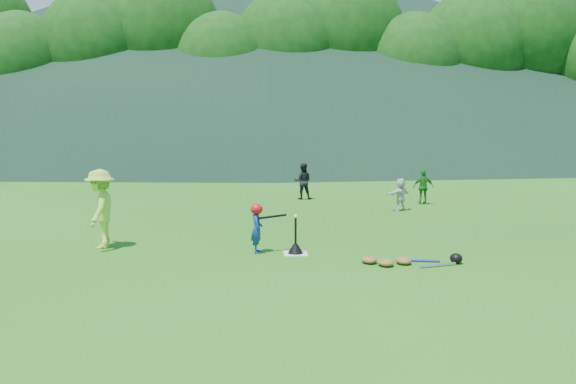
{
  "coord_description": "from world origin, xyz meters",
  "views": [
    {
      "loc": [
        -0.75,
        -10.52,
        2.49
      ],
      "look_at": [
        0.0,
        2.5,
        0.9
      ],
      "focal_mm": 35.0,
      "sensor_mm": 36.0,
      "label": 1
    }
  ],
  "objects_px": {
    "batter_child": "(257,229)",
    "fielder_b": "(303,181)",
    "fielder_d": "(400,195)",
    "batting_tee": "(296,248)",
    "fielder_c": "(423,187)",
    "equipment_pile": "(404,261)",
    "adult_coach": "(101,209)",
    "home_plate": "(296,254)"
  },
  "relations": [
    {
      "from": "equipment_pile",
      "to": "fielder_d",
      "type": "bearing_deg",
      "value": 76.08
    },
    {
      "from": "batter_child",
      "to": "batting_tee",
      "type": "relative_size",
      "value": 1.38
    },
    {
      "from": "fielder_c",
      "to": "fielder_d",
      "type": "relative_size",
      "value": 1.15
    },
    {
      "from": "batter_child",
      "to": "fielder_d",
      "type": "distance_m",
      "value": 6.53
    },
    {
      "from": "batter_child",
      "to": "fielder_b",
      "type": "bearing_deg",
      "value": -14.01
    },
    {
      "from": "home_plate",
      "to": "fielder_d",
      "type": "bearing_deg",
      "value": 57.06
    },
    {
      "from": "fielder_c",
      "to": "equipment_pile",
      "type": "bearing_deg",
      "value": 71.61
    },
    {
      "from": "adult_coach",
      "to": "equipment_pile",
      "type": "xyz_separation_m",
      "value": [
        5.74,
        -1.67,
        -0.73
      ]
    },
    {
      "from": "fielder_d",
      "to": "batting_tee",
      "type": "xyz_separation_m",
      "value": [
        -3.39,
        -5.23,
        -0.34
      ]
    },
    {
      "from": "fielder_d",
      "to": "batting_tee",
      "type": "height_order",
      "value": "fielder_d"
    },
    {
      "from": "equipment_pile",
      "to": "home_plate",
      "type": "bearing_deg",
      "value": 154.88
    },
    {
      "from": "fielder_d",
      "to": "equipment_pile",
      "type": "height_order",
      "value": "fielder_d"
    },
    {
      "from": "adult_coach",
      "to": "home_plate",
      "type": "bearing_deg",
      "value": 77.54
    },
    {
      "from": "batter_child",
      "to": "fielder_c",
      "type": "relative_size",
      "value": 0.87
    },
    {
      "from": "batter_child",
      "to": "fielder_d",
      "type": "height_order",
      "value": "fielder_d"
    },
    {
      "from": "equipment_pile",
      "to": "batting_tee",
      "type": "bearing_deg",
      "value": 154.88
    },
    {
      "from": "batter_child",
      "to": "batting_tee",
      "type": "height_order",
      "value": "batter_child"
    },
    {
      "from": "home_plate",
      "to": "batter_child",
      "type": "distance_m",
      "value": 0.89
    },
    {
      "from": "fielder_b",
      "to": "home_plate",
      "type": "bearing_deg",
      "value": 89.48
    },
    {
      "from": "batting_tee",
      "to": "fielder_d",
      "type": "bearing_deg",
      "value": 57.06
    },
    {
      "from": "batting_tee",
      "to": "equipment_pile",
      "type": "bearing_deg",
      "value": -25.12
    },
    {
      "from": "fielder_b",
      "to": "fielder_c",
      "type": "height_order",
      "value": "fielder_b"
    },
    {
      "from": "fielder_b",
      "to": "fielder_c",
      "type": "distance_m",
      "value": 3.89
    },
    {
      "from": "home_plate",
      "to": "adult_coach",
      "type": "height_order",
      "value": "adult_coach"
    },
    {
      "from": "home_plate",
      "to": "fielder_b",
      "type": "bearing_deg",
      "value": 84.17
    },
    {
      "from": "home_plate",
      "to": "adult_coach",
      "type": "bearing_deg",
      "value": 168.39
    },
    {
      "from": "adult_coach",
      "to": "fielder_c",
      "type": "relative_size",
      "value": 1.47
    },
    {
      "from": "fielder_c",
      "to": "fielder_d",
      "type": "height_order",
      "value": "fielder_c"
    },
    {
      "from": "fielder_d",
      "to": "fielder_c",
      "type": "bearing_deg",
      "value": -162.37
    },
    {
      "from": "batter_child",
      "to": "batting_tee",
      "type": "distance_m",
      "value": 0.83
    },
    {
      "from": "fielder_b",
      "to": "batting_tee",
      "type": "distance_m",
      "value": 7.92
    },
    {
      "from": "fielder_b",
      "to": "fielder_d",
      "type": "xyz_separation_m",
      "value": [
        2.59,
        -2.64,
        -0.13
      ]
    },
    {
      "from": "home_plate",
      "to": "fielder_d",
      "type": "height_order",
      "value": "fielder_d"
    },
    {
      "from": "fielder_c",
      "to": "fielder_d",
      "type": "xyz_separation_m",
      "value": [
        -1.05,
        -1.24,
        -0.07
      ]
    },
    {
      "from": "home_plate",
      "to": "equipment_pile",
      "type": "distance_m",
      "value": 2.07
    },
    {
      "from": "home_plate",
      "to": "fielder_b",
      "type": "distance_m",
      "value": 7.93
    },
    {
      "from": "fielder_b",
      "to": "fielder_c",
      "type": "bearing_deg",
      "value": 164.36
    },
    {
      "from": "batting_tee",
      "to": "equipment_pile",
      "type": "height_order",
      "value": "batting_tee"
    },
    {
      "from": "fielder_d",
      "to": "fielder_b",
      "type": "bearing_deg",
      "value": -77.77
    },
    {
      "from": "fielder_c",
      "to": "equipment_pile",
      "type": "xyz_separation_m",
      "value": [
        -2.56,
        -7.36,
        -0.47
      ]
    },
    {
      "from": "adult_coach",
      "to": "fielder_d",
      "type": "distance_m",
      "value": 8.51
    },
    {
      "from": "batter_child",
      "to": "batting_tee",
      "type": "xyz_separation_m",
      "value": [
        0.74,
        -0.18,
        -0.34
      ]
    }
  ]
}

